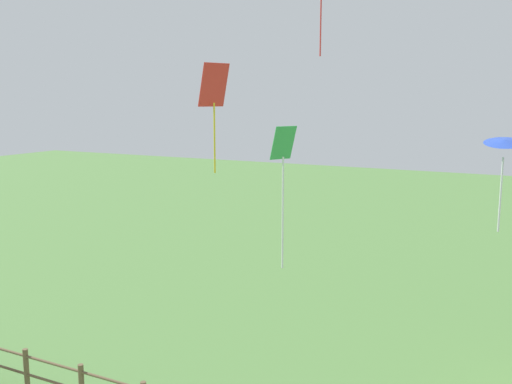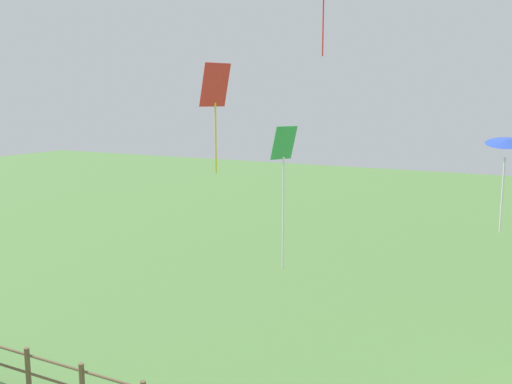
{
  "view_description": "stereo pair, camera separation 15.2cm",
  "coord_description": "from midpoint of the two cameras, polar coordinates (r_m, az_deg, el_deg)",
  "views": [
    {
      "loc": [
        6.01,
        -2.84,
        7.83
      ],
      "look_at": [
        0.0,
        9.01,
        5.63
      ],
      "focal_mm": 40.0,
      "sensor_mm": 36.0,
      "label": 1
    },
    {
      "loc": [
        6.15,
        -2.77,
        7.83
      ],
      "look_at": [
        0.0,
        9.01,
        5.63
      ],
      "focal_mm": 40.0,
      "sensor_mm": 36.0,
      "label": 2
    }
  ],
  "objects": [
    {
      "name": "kite_red_diamond",
      "position": [
        16.22,
        -4.5,
        9.65
      ],
      "size": [
        0.63,
        0.95,
        3.08
      ],
      "color": "red"
    },
    {
      "name": "kite_blue_delta",
      "position": [
        15.82,
        23.31,
        4.37
      ],
      "size": [
        1.05,
        1.05,
        2.51
      ],
      "color": "blue"
    },
    {
      "name": "kite_green_diamond",
      "position": [
        14.55,
        2.43,
        2.14
      ],
      "size": [
        0.57,
        0.7,
        3.71
      ],
      "color": "green"
    }
  ]
}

